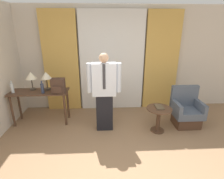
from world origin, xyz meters
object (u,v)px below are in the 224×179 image
Objects in this scene: desk at (40,96)px; side_table at (159,116)px; bottle_by_lamp at (42,88)px; armchair at (186,112)px; backpack at (58,86)px; table_lamp_left at (31,77)px; table_lamp_right at (46,76)px; bottle_near_edge at (12,88)px; book at (159,107)px; person at (104,91)px.

desk is 2.36× the size of side_table.
bottle_by_lamp is 0.51× the size of side_table.
armchair is 0.76m from side_table.
table_lamp_left is at bearing 161.57° from backpack.
side_table is at bearing -11.19° from backpack.
table_lamp_left is at bearing 149.40° from desk.
table_lamp_right is 1.52× the size of bottle_near_edge.
book is at bearing -11.02° from desk.
desk is at bearing -149.40° from table_lamp_right.
armchair is at bearing 18.46° from side_table.
table_lamp_right is 1.52× the size of bottle_by_lamp.
backpack is at bearing 176.28° from armchair.
table_lamp_left is at bearing 173.50° from armchair.
side_table is (2.64, -0.54, -0.28)m from desk.
bottle_by_lamp is 2.57m from book.
table_lamp_left is 1.52× the size of bottle_near_edge.
backpack is (0.47, -0.11, 0.29)m from desk.
book is at bearing -6.30° from person.
table_lamp_right is 0.78× the size of side_table.
book is (-0.71, -0.21, 0.23)m from armchair.
bottle_by_lamp is at bearing -36.52° from table_lamp_left.
person is 1.28m from side_table.
side_table is at bearing -161.54° from armchair.
person is at bearing 173.70° from book.
book is (3.19, -0.45, -0.33)m from bottle_near_edge.
armchair reaches higher than book.
bottle_by_lamp is at bearing 176.78° from armchair.
bottle_by_lamp is at bearing 168.88° from person.
armchair is (3.90, -0.23, -0.57)m from bottle_near_edge.
table_lamp_left is at bearing 180.00° from table_lamp_right.
table_lamp_left is at bearing 167.11° from side_table.
bottle_by_lamp is at bearing -4.36° from bottle_near_edge.
desk is 2.71m from side_table.
bottle_by_lamp is 0.17× the size of person.
table_lamp_left is at bearing 163.59° from person.
side_table is at bearing -14.59° from table_lamp_right.
side_table is 0.19m from book.
table_lamp_left is at bearing 24.44° from bottle_near_edge.
armchair is at bearing 2.59° from person.
bottle_by_lamp is (0.67, -0.05, -0.00)m from bottle_near_edge.
person reaches higher than bottle_near_edge.
backpack is at bearing 169.54° from book.
armchair is at bearing -3.22° from bottle_by_lamp.
desk is 0.30m from bottle_by_lamp.
bottle_near_edge is 0.17× the size of person.
person is (1.31, -0.49, -0.20)m from table_lamp_right.
backpack is 2.24m from book.
bottle_near_edge is 0.67m from bottle_by_lamp.
person is at bearing -16.41° from table_lamp_left.
side_table is at bearing -7.68° from person.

